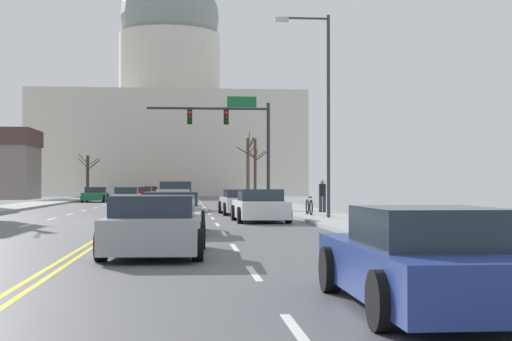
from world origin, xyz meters
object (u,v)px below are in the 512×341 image
Objects in this scene: sedan_near_02 at (260,207)px; sedan_oncoming_00 at (126,197)px; sedan_near_05 at (423,262)px; pedestrian_00 at (322,194)px; sedan_near_01 at (240,203)px; pickup_truck_near_00 at (176,197)px; sedan_oncoming_02 at (143,193)px; signal_gantry at (235,128)px; bicycle_parked at (309,207)px; street_lamp_right at (322,98)px; sedan_oncoming_03 at (151,192)px; sedan_near_03 at (172,214)px; sedan_near_04 at (155,227)px; sedan_oncoming_01 at (95,195)px.

sedan_oncoming_00 is (-7.21, 23.95, 0.00)m from sedan_near_02.
sedan_near_05 is 28.04m from pedestrian_00.
sedan_oncoming_00 is (-6.94, 16.54, 0.01)m from sedan_near_01.
pickup_truck_near_00 is at bearing -69.99° from sedan_oncoming_00.
sedan_near_05 is at bearing -83.93° from sedan_oncoming_02.
sedan_near_01 is at bearing -67.26° from sedan_oncoming_00.
signal_gantry is 4.47× the size of bicycle_parked.
street_lamp_right is 22.54m from sedan_near_05.
sedan_near_01 is 1.07× the size of sedan_oncoming_03.
bicycle_parked is at bearing 90.98° from street_lamp_right.
signal_gantry is at bearing 87.93° from sedan_near_01.
sedan_near_05 is 80.85m from sedan_oncoming_03.
signal_gantry reaches higher than sedan_oncoming_02.
pickup_truck_near_00 is at bearing 104.39° from sedan_near_02.
street_lamp_right reaches higher than bicycle_parked.
bicycle_parked is (-1.13, -2.91, -0.55)m from pedestrian_00.
sedan_near_03 reaches higher than sedan_near_05.
sedan_oncoming_00 is at bearing 95.41° from sedan_near_04.
sedan_oncoming_01 is at bearing -106.45° from sedan_oncoming_02.
signal_gantry is 1.39× the size of pickup_truck_near_00.
bicycle_parked is (-0.05, 2.95, -4.59)m from street_lamp_right.
pickup_truck_near_00 is (-3.72, -4.26, -4.39)m from signal_gantry.
pickup_truck_near_00 is 10.56m from pedestrian_00.
sedan_near_03 reaches higher than sedan_near_01.
sedan_near_02 reaches higher than sedan_oncoming_01.
sedan_near_03 is at bearing -97.98° from signal_gantry.
sedan_near_04 is 49.66m from sedan_oncoming_01.
sedan_near_01 is 4.84m from bicycle_parked.
sedan_oncoming_00 is at bearing 121.85° from pedestrian_00.
pickup_truck_near_00 is 1.30× the size of sedan_near_02.
sedan_near_02 is 36.65m from sedan_oncoming_01.
sedan_near_03 is 66.04m from sedan_oncoming_03.
sedan_near_04 reaches higher than sedan_oncoming_01.
pickup_truck_near_00 is 3.53× the size of pedestrian_00.
sedan_oncoming_02 is at bearing -90.69° from sedan_oncoming_03.
sedan_oncoming_02 reaches higher than sedan_near_05.
street_lamp_right reaches higher than sedan_oncoming_01.
sedan_near_01 is at bearing 92.13° from sedan_near_02.
street_lamp_right is 47.34m from sedan_oncoming_02.
sedan_oncoming_03 is (-7.16, 59.16, -0.02)m from sedan_near_02.
sedan_oncoming_00 is (-3.61, 9.91, -0.14)m from pickup_truck_near_00.
street_lamp_right is at bearing 66.96° from sedan_near_04.
pedestrian_00 is at bearing 68.75° from bicycle_parked.
street_lamp_right reaches higher than sedan_oncoming_03.
sedan_near_01 is at bearing -69.29° from sedan_oncoming_01.
sedan_near_01 reaches higher than bicycle_parked.
sedan_oncoming_03 is (-9.77, 58.62, -4.49)m from street_lamp_right.
sedan_near_01 is at bearing 165.79° from pedestrian_00.
sedan_near_04 is 38.21m from sedan_oncoming_00.
pickup_truck_near_00 is at bearing -131.11° from signal_gantry.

